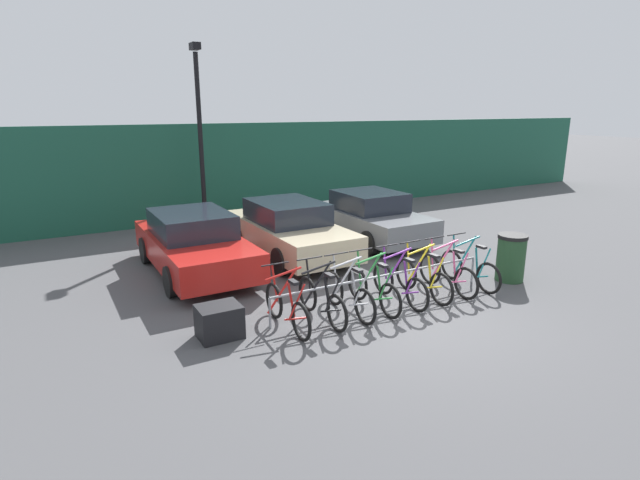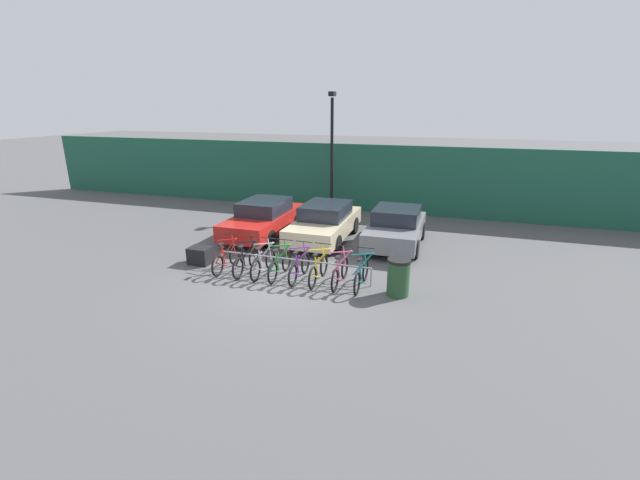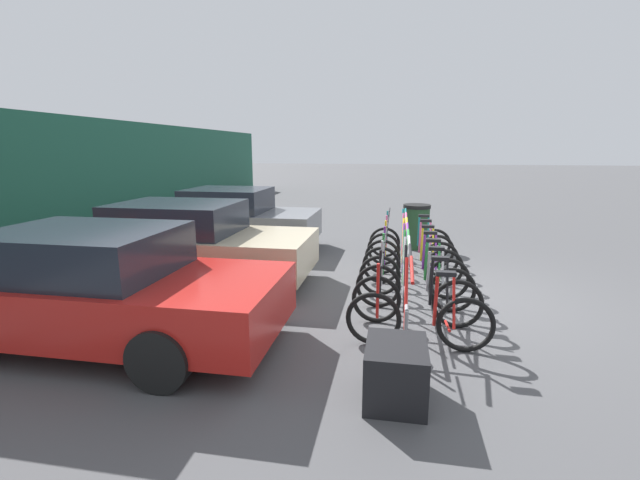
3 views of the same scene
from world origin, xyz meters
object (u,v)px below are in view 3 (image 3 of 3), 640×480
(bicycle_teal, at_px, (409,241))
(bicycle_green, at_px, (413,274))
(bicycle_black, at_px, (416,298))
(car_beige, at_px, (184,243))
(car_red, at_px, (94,287))
(bicycle_purple, at_px, (412,264))
(trash_bin, at_px, (416,226))
(bicycle_silver, at_px, (415,285))
(bicycle_pink, at_px, (410,248))
(bike_rack, at_px, (404,261))
(cargo_crate, at_px, (396,372))
(car_grey, at_px, (232,219))
(bicycle_red, at_px, (419,318))
(bicycle_yellow, at_px, (411,256))

(bicycle_teal, bearing_deg, bicycle_green, -177.80)
(bicycle_black, bearing_deg, bicycle_teal, 1.85)
(car_beige, bearing_deg, car_red, -176.71)
(bicycle_purple, relative_size, trash_bin, 1.66)
(bicycle_black, xyz_separation_m, car_red, (-1.19, 3.80, 0.31))
(trash_bin, bearing_deg, bicycle_silver, 177.60)
(bicycle_pink, bearing_deg, bicycle_teal, -0.19)
(bike_rack, distance_m, car_red, 4.51)
(cargo_crate, bearing_deg, car_red, 80.29)
(bicycle_purple, xyz_separation_m, car_beige, (-0.46, 3.94, 0.31))
(bike_rack, height_order, bicycle_black, bicycle_black)
(car_grey, height_order, trash_bin, car_grey)
(bicycle_green, distance_m, cargo_crate, 2.92)
(car_beige, bearing_deg, bike_rack, -87.32)
(bike_rack, xyz_separation_m, bicycle_silver, (-0.89, -0.15, -0.12))
(bicycle_purple, bearing_deg, trash_bin, -1.32)
(bicycle_purple, xyz_separation_m, bicycle_pink, (1.24, 0.00, 0.00))
(bicycle_red, xyz_separation_m, trash_bin, (5.34, -0.17, 0.14))
(bicycle_green, bearing_deg, car_red, 123.05)
(bicycle_purple, height_order, cargo_crate, bicycle_purple)
(bicycle_silver, bearing_deg, car_grey, 46.84)
(cargo_crate, bearing_deg, bicycle_purple, -4.12)
(bicycle_yellow, xyz_separation_m, bicycle_pink, (0.65, 0.00, 0.00))
(bicycle_black, relative_size, trash_bin, 1.66)
(bicycle_yellow, distance_m, bicycle_teal, 1.27)
(bicycle_pink, xyz_separation_m, trash_bin, (1.68, -0.17, 0.14))
(bicycle_silver, xyz_separation_m, bicycle_purple, (1.17, 0.00, 0.00))
(bicycle_red, height_order, bicycle_black, same)
(bicycle_pink, height_order, car_red, car_red)
(bicycle_red, relative_size, car_red, 0.39)
(car_grey, bearing_deg, bicycle_silver, -129.38)
(bicycle_purple, xyz_separation_m, bicycle_yellow, (0.59, 0.00, 0.00))
(bicycle_yellow, distance_m, car_beige, 4.09)
(bicycle_black, bearing_deg, car_beige, 73.83)
(bicycle_green, bearing_deg, bicycle_yellow, 1.84)
(bicycle_teal, distance_m, car_red, 6.12)
(bicycle_teal, bearing_deg, bicycle_purple, -177.80)
(car_red, bearing_deg, bicycle_silver, -65.20)
(bicycle_red, xyz_separation_m, cargo_crate, (-1.11, 0.25, -0.10))
(bicycle_black, relative_size, car_grey, 0.43)
(bicycle_black, bearing_deg, cargo_crate, 173.78)
(bicycle_red, xyz_separation_m, car_grey, (4.62, 4.11, 0.31))
(bicycle_teal, xyz_separation_m, car_beige, (-2.32, 3.94, 0.31))
(bicycle_yellow, relative_size, car_red, 0.39)
(bicycle_red, relative_size, car_beige, 0.39)
(bicycle_red, bearing_deg, bike_rack, 1.99)
(bicycle_black, xyz_separation_m, car_grey, (3.94, 4.11, 0.31))
(trash_bin, bearing_deg, bicycle_pink, 174.16)
(bicycle_black, xyz_separation_m, bicycle_yellow, (2.33, 0.00, 0.00))
(car_grey, bearing_deg, cargo_crate, -146.10)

